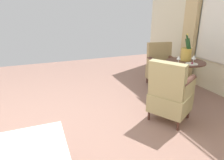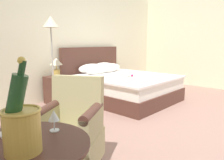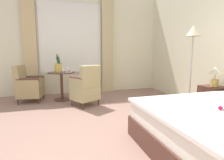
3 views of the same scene
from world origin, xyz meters
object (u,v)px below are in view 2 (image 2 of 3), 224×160
(bed, at_px, (120,85))
(armchair_by_window, at_px, (72,131))
(wine_glass_near_edge, at_px, (10,119))
(snack_plate, at_px, (18,132))
(wine_glass_near_bucket, at_px, (54,116))
(champagne_bucket, at_px, (21,124))
(floor_lamp_brass, at_px, (51,35))
(nightstand, at_px, (57,90))
(bedside_lamp, at_px, (56,64))

(bed, relative_size, armchair_by_window, 2.25)
(bed, relative_size, wine_glass_near_edge, 14.75)
(snack_plate, bearing_deg, wine_glass_near_bucket, -39.28)
(bed, relative_size, champagne_bucket, 4.50)
(floor_lamp_brass, xyz_separation_m, snack_plate, (-1.74, -2.32, -0.68))
(bed, xyz_separation_m, floor_lamp_brass, (-1.45, 0.45, 1.10))
(wine_glass_near_bucket, distance_m, wine_glass_near_edge, 0.25)
(bed, height_order, champagne_bucket, champagne_bucket)
(nightstand, xyz_separation_m, armchair_by_window, (-1.36, -2.30, 0.15))
(bedside_lamp, xyz_separation_m, wine_glass_near_bucket, (-1.86, -2.78, -0.00))
(armchair_by_window, bearing_deg, bedside_lamp, 59.40)
(nightstand, relative_size, wine_glass_near_edge, 3.95)
(bed, distance_m, nightstand, 1.39)
(wine_glass_near_bucket, bearing_deg, armchair_by_window, 44.13)
(bedside_lamp, xyz_separation_m, snack_plate, (-2.03, -2.64, -0.09))
(nightstand, distance_m, snack_plate, 3.36)
(wine_glass_near_bucket, xyz_separation_m, snack_plate, (-0.17, 0.14, -0.09))
(nightstand, height_order, wine_glass_near_bucket, wine_glass_near_bucket)
(champagne_bucket, xyz_separation_m, wine_glass_near_bucket, (0.26, 0.11, -0.05))
(wine_glass_near_edge, relative_size, snack_plate, 0.74)
(floor_lamp_brass, relative_size, champagne_bucket, 3.67)
(nightstand, bearing_deg, snack_plate, -127.48)
(wine_glass_near_edge, bearing_deg, bedside_lamp, 52.08)
(nightstand, distance_m, champagne_bucket, 3.63)
(champagne_bucket, height_order, wine_glass_near_edge, champagne_bucket)
(floor_lamp_brass, relative_size, wine_glass_near_bucket, 13.10)
(bedside_lamp, relative_size, wine_glass_near_bucket, 2.85)
(bedside_lamp, height_order, floor_lamp_brass, floor_lamp_brass)
(floor_lamp_brass, relative_size, wine_glass_near_edge, 12.02)
(snack_plate, xyz_separation_m, armchair_by_window, (0.67, 0.34, -0.31))
(bedside_lamp, height_order, snack_plate, bedside_lamp)
(nightstand, distance_m, armchair_by_window, 2.68)
(bed, relative_size, wine_glass_near_bucket, 16.07)
(bedside_lamp, distance_m, floor_lamp_brass, 0.73)
(armchair_by_window, bearing_deg, floor_lamp_brass, 61.62)
(champagne_bucket, distance_m, armchair_by_window, 1.06)
(bedside_lamp, distance_m, wine_glass_near_bucket, 3.34)
(nightstand, height_order, floor_lamp_brass, floor_lamp_brass)
(bedside_lamp, xyz_separation_m, armchair_by_window, (-1.36, -2.30, -0.40))
(bed, xyz_separation_m, armchair_by_window, (-2.52, -1.53, 0.12))
(floor_lamp_brass, distance_m, wine_glass_near_edge, 3.00)
(bedside_lamp, distance_m, wine_glass_near_edge, 3.38)
(bed, height_order, armchair_by_window, bed)
(bedside_lamp, height_order, wine_glass_near_bucket, bedside_lamp)
(bedside_lamp, relative_size, champagne_bucket, 0.80)
(champagne_bucket, bearing_deg, bedside_lamp, 53.88)
(armchair_by_window, bearing_deg, wine_glass_near_bucket, -135.87)
(snack_plate, height_order, armchair_by_window, armchair_by_window)
(floor_lamp_brass, height_order, snack_plate, floor_lamp_brass)
(nightstand, height_order, champagne_bucket, champagne_bucket)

